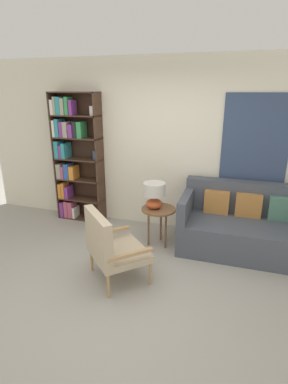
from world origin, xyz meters
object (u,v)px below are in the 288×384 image
armchair (109,244)px  couch (246,227)px  side_table (159,213)px  table_lamp (154,194)px  bookshelf (73,156)px

armchair → couch: couch is taller
side_table → armchair: bearing=-107.0°
armchair → table_lamp: size_ratio=2.37×
couch → side_table: 1.27m
bookshelf → side_table: (1.67, -0.53, -0.62)m
bookshelf → table_lamp: size_ratio=5.69×
armchair → side_table: (0.32, 1.04, 0.02)m
side_table → table_lamp: 0.30m
armchair → side_table: bearing=73.0°
couch → side_table: (-1.24, -0.24, 0.16)m
couch → side_table: size_ratio=3.19×
bookshelf → side_table: bookshelf is taller
armchair → side_table: armchair is taller
couch → side_table: bearing=-168.9°
armchair → couch: bearing=39.6°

